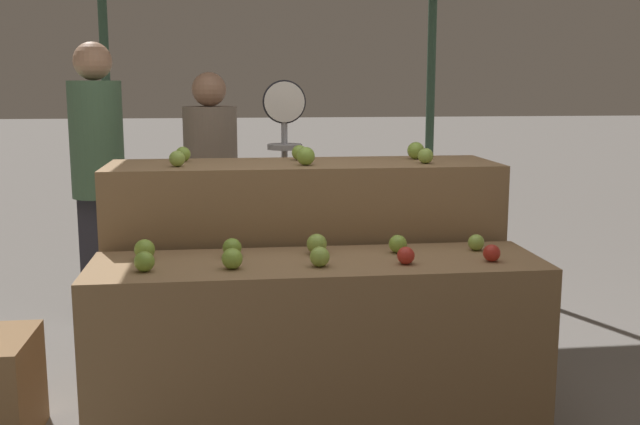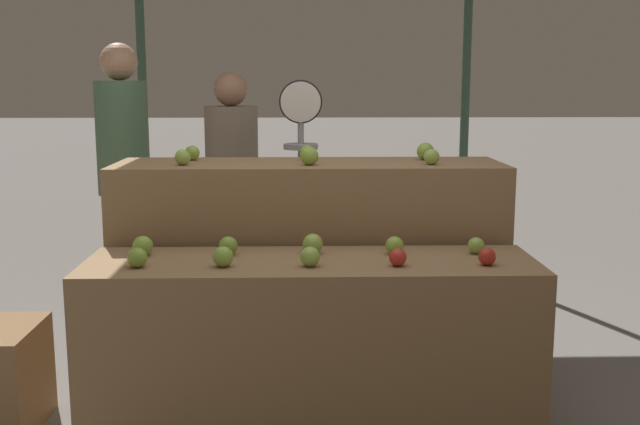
{
  "view_description": "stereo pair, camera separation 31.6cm",
  "coord_description": "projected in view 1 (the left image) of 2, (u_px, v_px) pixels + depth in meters",
  "views": [
    {
      "loc": [
        -0.36,
        -3.01,
        1.52
      ],
      "look_at": [
        0.05,
        0.3,
        0.94
      ],
      "focal_mm": 42.0,
      "sensor_mm": 36.0,
      "label": 1
    },
    {
      "loc": [
        -0.05,
        -3.03,
        1.52
      ],
      "look_at": [
        0.05,
        0.3,
        0.94
      ],
      "focal_mm": 42.0,
      "sensor_mm": 36.0,
      "label": 2
    }
  ],
  "objects": [
    {
      "name": "display_counter_front",
      "position": [
        318.0,
        351.0,
        3.18
      ],
      "size": [
        1.88,
        0.55,
        0.79
      ],
      "primitive_type": "cube",
      "color": "olive",
      "rests_on": "ground_plane"
    },
    {
      "name": "display_counter_back",
      "position": [
        304.0,
        276.0,
        3.73
      ],
      "size": [
        1.88,
        0.55,
        1.14
      ],
      "primitive_type": "cube",
      "color": "olive",
      "rests_on": "ground_plane"
    },
    {
      "name": "apple_front_0",
      "position": [
        144.0,
        262.0,
        2.92
      ],
      "size": [
        0.08,
        0.08,
        0.08
      ],
      "primitive_type": "sphere",
      "color": "#7AA338",
      "rests_on": "display_counter_front"
    },
    {
      "name": "apple_front_1",
      "position": [
        232.0,
        259.0,
        2.96
      ],
      "size": [
        0.08,
        0.08,
        0.08
      ],
      "primitive_type": "sphere",
      "color": "#84AD3D",
      "rests_on": "display_counter_front"
    },
    {
      "name": "apple_front_2",
      "position": [
        320.0,
        257.0,
        3.0
      ],
      "size": [
        0.08,
        0.08,
        0.08
      ],
      "primitive_type": "sphere",
      "color": "#8EB247",
      "rests_on": "display_counter_front"
    },
    {
      "name": "apple_front_3",
      "position": [
        406.0,
        255.0,
        3.04
      ],
      "size": [
        0.07,
        0.07,
        0.07
      ],
      "primitive_type": "sphere",
      "color": "#B72D23",
      "rests_on": "display_counter_front"
    },
    {
      "name": "apple_front_4",
      "position": [
        492.0,
        253.0,
        3.09
      ],
      "size": [
        0.07,
        0.07,
        0.07
      ],
      "primitive_type": "sphere",
      "color": "#AD281E",
      "rests_on": "display_counter_front"
    },
    {
      "name": "apple_front_5",
      "position": [
        145.0,
        250.0,
        3.12
      ],
      "size": [
        0.09,
        0.09,
        0.09
      ],
      "primitive_type": "sphere",
      "color": "#84AD3D",
      "rests_on": "display_counter_front"
    },
    {
      "name": "apple_front_6",
      "position": [
        232.0,
        248.0,
        3.17
      ],
      "size": [
        0.08,
        0.08,
        0.08
      ],
      "primitive_type": "sphere",
      "color": "#7AA338",
      "rests_on": "display_counter_front"
    },
    {
      "name": "apple_front_7",
      "position": [
        317.0,
        244.0,
        3.22
      ],
      "size": [
        0.09,
        0.09,
        0.09
      ],
      "primitive_type": "sphere",
      "color": "#8EB247",
      "rests_on": "display_counter_front"
    },
    {
      "name": "apple_front_8",
      "position": [
        398.0,
        244.0,
        3.24
      ],
      "size": [
        0.08,
        0.08,
        0.08
      ],
      "primitive_type": "sphere",
      "color": "#84AD3D",
      "rests_on": "display_counter_front"
    },
    {
      "name": "apple_front_9",
      "position": [
        476.0,
        242.0,
        3.29
      ],
      "size": [
        0.07,
        0.07,
        0.07
      ],
      "primitive_type": "sphere",
      "color": "#8EB247",
      "rests_on": "display_counter_front"
    },
    {
      "name": "apple_back_0",
      "position": [
        177.0,
        159.0,
        3.46
      ],
      "size": [
        0.07,
        0.07,
        0.07
      ],
      "primitive_type": "sphere",
      "color": "#8EB247",
      "rests_on": "display_counter_back"
    },
    {
      "name": "apple_back_1",
      "position": [
        305.0,
        156.0,
        3.52
      ],
      "size": [
        0.09,
        0.09,
        0.09
      ],
      "primitive_type": "sphere",
      "color": "#84AD3D",
      "rests_on": "display_counter_back"
    },
    {
      "name": "apple_back_2",
      "position": [
        426.0,
        156.0,
        3.59
      ],
      "size": [
        0.07,
        0.07,
        0.07
      ],
      "primitive_type": "sphere",
      "color": "#8EB247",
      "rests_on": "display_counter_back"
    },
    {
      "name": "apple_back_3",
      "position": [
        183.0,
        154.0,
        3.68
      ],
      "size": [
        0.07,
        0.07,
        0.07
      ],
      "primitive_type": "sphere",
      "color": "#84AD3D",
      "rests_on": "display_counter_back"
    },
    {
      "name": "apple_back_4",
      "position": [
        299.0,
        153.0,
        3.74
      ],
      "size": [
        0.08,
        0.08,
        0.08
      ],
      "primitive_type": "sphere",
      "color": "#84AD3D",
      "rests_on": "display_counter_back"
    },
    {
      "name": "apple_back_5",
      "position": [
        416.0,
        151.0,
        3.8
      ],
      "size": [
        0.09,
        0.09,
        0.09
      ],
      "primitive_type": "sphere",
      "color": "#84AD3D",
      "rests_on": "display_counter_back"
    },
    {
      "name": "produce_scale",
      "position": [
        285.0,
        156.0,
        4.31
      ],
      "size": [
        0.25,
        0.2,
        1.54
      ],
      "color": "#99999E",
      "rests_on": "ground_plane"
    },
    {
      "name": "person_vendor_at_scale",
      "position": [
        211.0,
        181.0,
        4.64
      ],
      "size": [
        0.43,
        0.43,
        1.58
      ],
      "rotation": [
        0.0,
        0.0,
        3.52
      ],
      "color": "#2D2D38",
      "rests_on": "ground_plane"
    },
    {
      "name": "person_customer_left",
      "position": [
        98.0,
        162.0,
        4.61
      ],
      "size": [
        0.35,
        0.35,
        1.76
      ],
      "rotation": [
        0.0,
        0.0,
        3.04
      ],
      "color": "#2D2D38",
      "rests_on": "ground_plane"
    }
  ]
}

